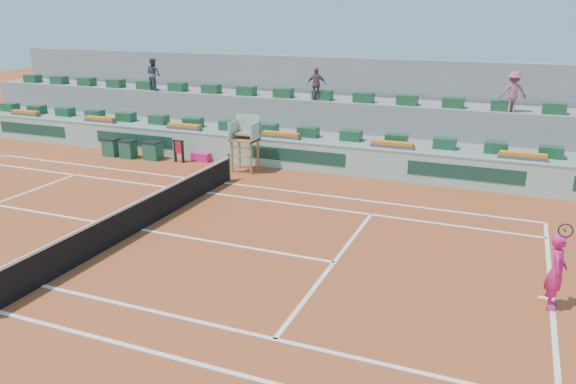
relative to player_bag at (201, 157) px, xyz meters
name	(u,v)px	position (x,y,z in m)	size (l,w,h in m)	color
ground	(142,230)	(2.66, -8.14, -0.19)	(90.00, 90.00, 0.00)	#913E1C
seating_tier_lower	(276,142)	(2.66, 2.56, 0.41)	(36.00, 4.00, 1.20)	gray
seating_tier_upper	(288,122)	(2.66, 4.16, 1.11)	(36.00, 2.40, 2.60)	gray
stadium_back_wall	(300,99)	(2.66, 5.76, 2.01)	(36.00, 0.40, 4.40)	gray
player_bag	(201,157)	(0.00, 0.00, 0.00)	(0.87, 0.39, 0.39)	#D81C72
spectator_left	(153,74)	(-4.64, 3.31, 3.25)	(0.82, 0.64, 1.68)	#4B4C58
spectator_mid	(316,84)	(4.45, 3.28, 3.16)	(0.88, 0.37, 1.50)	#6E4955
spectator_right	(513,92)	(13.02, 3.30, 3.24)	(1.08, 0.62, 1.67)	#A75368
court_lines	(142,230)	(2.66, -8.14, -0.19)	(23.89, 11.09, 0.01)	white
tennis_net	(140,214)	(2.66, -8.14, 0.33)	(0.10, 11.97, 1.10)	black
advertising_hoarding	(256,151)	(2.68, 0.36, 0.44)	(36.00, 0.34, 1.26)	#98C0AD
umpire_chair	(246,136)	(2.66, -0.64, 1.35)	(1.10, 0.90, 2.40)	#946038
seat_row_lower	(268,128)	(2.66, 1.66, 1.23)	(32.90, 0.60, 0.44)	#194C2A
seat_row_upper	(283,93)	(2.66, 3.56, 2.63)	(32.90, 0.60, 0.44)	#194C2A
flower_planters	(231,131)	(1.16, 0.86, 1.14)	(26.80, 0.36, 0.28)	#515151
drink_cooler_a	(153,150)	(-2.23, -0.55, 0.23)	(0.78, 0.68, 0.84)	#194C35
drink_cooler_b	(128,149)	(-3.46, -0.76, 0.23)	(0.69, 0.60, 0.84)	#194C35
drink_cooler_c	(111,147)	(-4.44, -0.74, 0.23)	(0.73, 0.63, 0.84)	#194C35
towel_rack	(179,149)	(-0.81, -0.55, 0.41)	(0.56, 0.09, 1.03)	black
tennis_player	(556,271)	(14.51, -8.56, 0.73)	(0.47, 0.91, 2.28)	#D81C72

